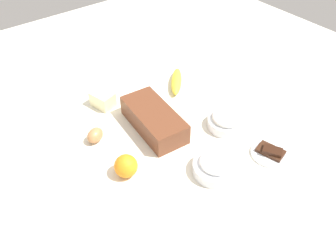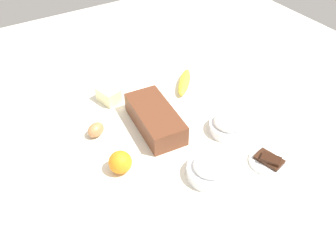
{
  "view_description": "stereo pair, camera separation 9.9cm",
  "coord_description": "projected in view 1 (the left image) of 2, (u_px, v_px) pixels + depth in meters",
  "views": [
    {
      "loc": [
        0.7,
        -0.55,
        0.85
      ],
      "look_at": [
        0.0,
        0.0,
        0.04
      ],
      "focal_mm": 36.22,
      "sensor_mm": 36.0,
      "label": 1
    },
    {
      "loc": [
        0.76,
        -0.47,
        0.85
      ],
      "look_at": [
        0.0,
        0.0,
        0.04
      ],
      "focal_mm": 36.22,
      "sensor_mm": 36.0,
      "label": 2
    }
  ],
  "objects": [
    {
      "name": "ground_plane",
      "position": [
        168.0,
        136.0,
        1.24
      ],
      "size": [
        2.4,
        2.4,
        0.02
      ],
      "primitive_type": "cube",
      "color": "silver"
    },
    {
      "name": "loaf_pan",
      "position": [
        154.0,
        119.0,
        1.23
      ],
      "size": [
        0.29,
        0.16,
        0.08
      ],
      "rotation": [
        0.0,
        0.0,
        -0.09
      ],
      "color": "brown",
      "rests_on": "ground_plane"
    },
    {
      "name": "flour_bowl",
      "position": [
        227.0,
        120.0,
        1.25
      ],
      "size": [
        0.14,
        0.14,
        0.06
      ],
      "color": "white",
      "rests_on": "ground_plane"
    },
    {
      "name": "sugar_bowl",
      "position": [
        216.0,
        166.0,
        1.08
      ],
      "size": [
        0.15,
        0.15,
        0.07
      ],
      "color": "white",
      "rests_on": "ground_plane"
    },
    {
      "name": "banana",
      "position": [
        176.0,
        81.0,
        1.45
      ],
      "size": [
        0.17,
        0.16,
        0.04
      ],
      "primitive_type": "ellipsoid",
      "rotation": [
        0.0,
        0.0,
        5.55
      ],
      "color": "yellow",
      "rests_on": "ground_plane"
    },
    {
      "name": "orange_fruit",
      "position": [
        126.0,
        166.0,
        1.07
      ],
      "size": [
        0.08,
        0.08,
        0.08
      ],
      "primitive_type": "sphere",
      "color": "orange",
      "rests_on": "ground_plane"
    },
    {
      "name": "butter_block",
      "position": [
        103.0,
        99.0,
        1.34
      ],
      "size": [
        0.1,
        0.08,
        0.06
      ],
      "primitive_type": "cube",
      "rotation": [
        0.0,
        0.0,
        0.26
      ],
      "color": "#F4EDB2",
      "rests_on": "ground_plane"
    },
    {
      "name": "egg_near_butter",
      "position": [
        95.0,
        135.0,
        1.19
      ],
      "size": [
        0.07,
        0.08,
        0.05
      ],
      "primitive_type": "ellipsoid",
      "rotation": [
        0.0,
        1.57,
        2.03
      ],
      "color": "#B47A4A",
      "rests_on": "ground_plane"
    },
    {
      "name": "chocolate_plate",
      "position": [
        270.0,
        152.0,
        1.15
      ],
      "size": [
        0.13,
        0.13,
        0.03
      ],
      "color": "white",
      "rests_on": "ground_plane"
    }
  ]
}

